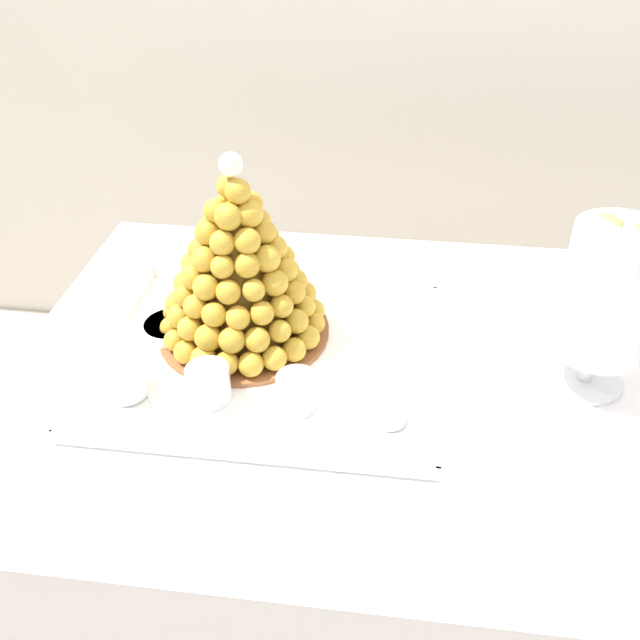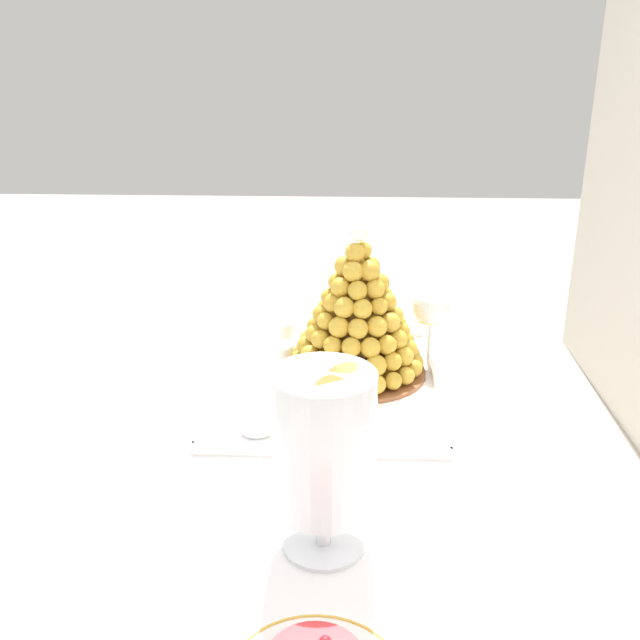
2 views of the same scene
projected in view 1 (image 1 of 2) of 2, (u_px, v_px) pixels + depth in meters
ground_plane at (400, 639)px, 1.51m from camera, size 12.00×12.00×0.00m
buffet_table at (429, 416)px, 1.11m from camera, size 1.33×0.83×0.78m
serving_tray at (270, 359)px, 1.07m from camera, size 0.53×0.44×0.02m
croquembouche at (239, 268)px, 1.05m from camera, size 0.28×0.28×0.31m
dessert_cup_left at (125, 380)px, 0.99m from camera, size 0.06×0.06×0.05m
dessert_cup_mid_left at (209, 385)px, 0.98m from camera, size 0.06×0.06×0.05m
dessert_cup_centre at (297, 393)px, 0.96m from camera, size 0.06×0.06×0.05m
dessert_cup_mid_right at (389, 408)px, 0.94m from camera, size 0.05×0.05×0.05m
creme_brulee_ramekin at (171, 329)px, 1.11m from camera, size 0.10×0.10×0.02m
macaron_goblet at (609, 294)px, 0.94m from camera, size 0.13×0.13×0.27m
wine_glass at (228, 223)px, 1.18m from camera, size 0.08×0.08×0.17m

